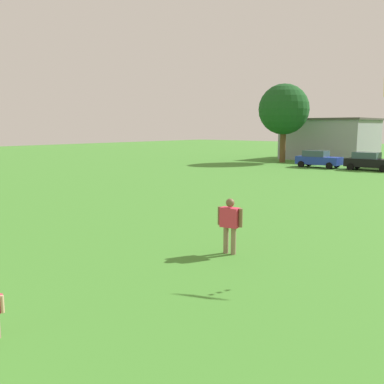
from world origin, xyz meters
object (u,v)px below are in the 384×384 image
(parked_car_black_1, at_px, (369,161))
(adult_bystander, at_px, (230,221))
(parked_car_blue_0, at_px, (318,159))
(tree_far_left, at_px, (284,110))

(parked_car_black_1, bearing_deg, adult_bystander, -79.28)
(parked_car_blue_0, xyz_separation_m, parked_car_black_1, (4.85, 0.30, 0.00))
(adult_bystander, bearing_deg, parked_car_black_1, -89.80)
(parked_car_blue_0, height_order, parked_car_black_1, same)
(tree_far_left, bearing_deg, parked_car_black_1, -15.77)
(adult_bystander, distance_m, parked_car_black_1, 30.95)
(parked_car_blue_0, bearing_deg, adult_bystander, -70.60)
(parked_car_black_1, bearing_deg, parked_car_blue_0, -176.50)
(parked_car_black_1, distance_m, tree_far_left, 12.13)
(adult_bystander, height_order, tree_far_left, tree_far_left)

